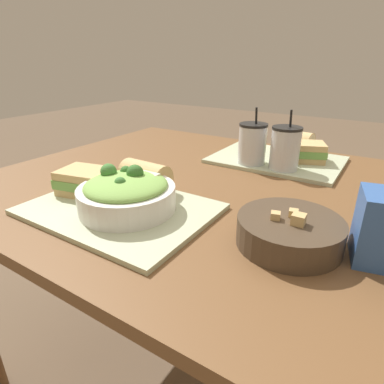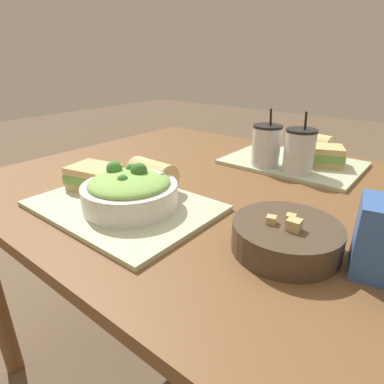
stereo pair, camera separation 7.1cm
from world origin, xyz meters
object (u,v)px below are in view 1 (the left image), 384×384
salad_bowl (127,193)px  sandwich_far (305,152)px  drink_cup_red (285,150)px  sandwich_near (85,181)px  soup_bowl (289,231)px  baguette_far (296,142)px  drink_cup_dark (252,145)px  baguette_near (146,177)px

salad_bowl → sandwich_far: size_ratio=1.45×
salad_bowl → sandwich_far: 0.66m
sandwich_far → drink_cup_red: drink_cup_red is taller
sandwich_near → sandwich_far: same height
soup_bowl → baguette_far: size_ratio=1.59×
drink_cup_dark → salad_bowl: bearing=-102.1°
soup_bowl → drink_cup_red: bearing=109.2°
salad_bowl → baguette_far: salad_bowl is taller
drink_cup_dark → sandwich_near: bearing=-119.5°
sandwich_far → drink_cup_red: (-0.03, -0.12, 0.03)m
drink_cup_dark → drink_cup_red: bearing=0.0°
sandwich_near → drink_cup_dark: bearing=48.0°
sandwich_far → soup_bowl: bearing=-101.5°
sandwich_near → baguette_near: 0.16m
baguette_near → baguette_far: size_ratio=1.03×
salad_bowl → drink_cup_dark: drink_cup_dark is taller
soup_bowl → baguette_far: 0.66m
baguette_near → drink_cup_dark: bearing=-18.3°
sandwich_far → drink_cup_dark: (-0.15, -0.12, 0.03)m
soup_bowl → drink_cup_red: drink_cup_red is taller
soup_bowl → baguette_near: baguette_near is taller
drink_cup_dark → drink_cup_red: (0.11, 0.00, 0.00)m
soup_bowl → drink_cup_dark: size_ratio=1.11×
soup_bowl → sandwich_near: soup_bowl is taller
salad_bowl → soup_bowl: salad_bowl is taller
sandwich_near → sandwich_far: 0.73m
sandwich_far → baguette_far: baguette_far is taller
drink_cup_dark → drink_cup_red: drink_cup_red is taller
soup_bowl → drink_cup_dark: bearing=121.5°
soup_bowl → sandwich_near: size_ratio=1.39×
sandwich_far → baguette_near: bearing=-142.9°
salad_bowl → sandwich_near: (-0.16, 0.02, -0.01)m
salad_bowl → soup_bowl: 0.37m
baguette_near → sandwich_far: size_ratio=0.86×
baguette_near → salad_bowl: bearing=-159.8°
drink_cup_dark → drink_cup_red: 0.11m
sandwich_near → baguette_near: (0.13, 0.10, 0.01)m
soup_bowl → sandwich_far: size_ratio=1.32×
sandwich_near → baguette_near: baguette_near is taller
baguette_near → drink_cup_dark: size_ratio=0.72×
soup_bowl → sandwich_far: bearing=101.6°
drink_cup_red → baguette_far: bearing=96.0°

